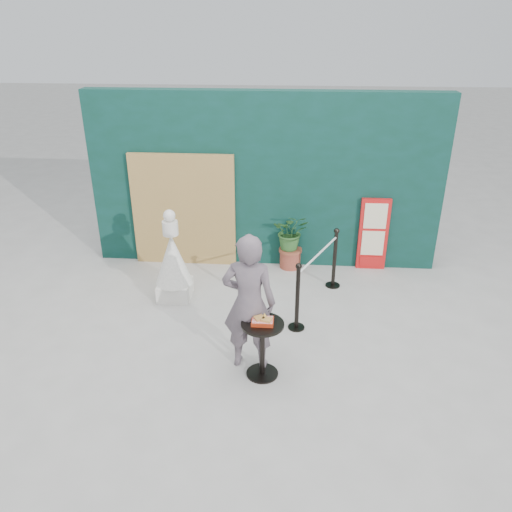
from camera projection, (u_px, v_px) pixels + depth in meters
name	position (u px, v px, depth m)	size (l,w,h in m)	color
ground	(249.00, 367.00, 6.36)	(60.00, 60.00, 0.00)	#ADAAA5
back_wall	(265.00, 181.00, 8.55)	(6.00, 0.30, 3.00)	#0A2F24
bamboo_fence	(184.00, 211.00, 8.68)	(1.80, 0.08, 2.00)	tan
woman	(249.00, 303.00, 6.03)	(0.66, 0.43, 1.81)	#685961
menu_board	(373.00, 234.00, 8.61)	(0.50, 0.07, 1.30)	red
statue	(173.00, 263.00, 7.70)	(0.58, 0.58, 1.48)	silver
cafe_table	(262.00, 341.00, 6.02)	(0.52, 0.52, 0.75)	black
food_basket	(263.00, 321.00, 5.90)	(0.26, 0.19, 0.11)	#AD2D12
planter	(291.00, 236.00, 8.68)	(0.60, 0.52, 1.03)	#994632
stanchion_barrier	(317.00, 277.00, 7.52)	(0.84, 1.54, 1.03)	black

